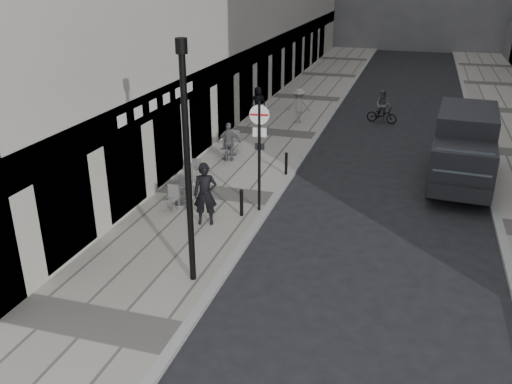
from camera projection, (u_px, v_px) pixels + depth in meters
sidewalk at (274, 133)px, 25.32m from camera, size 4.00×60.00×0.12m
walking_man at (205, 194)px, 15.92m from camera, size 0.80×0.64×1.90m
sign_post at (259, 142)px, 16.33m from camera, size 0.60×0.14×3.49m
lamppost at (187, 155)px, 12.16m from camera, size 0.26×0.26×5.78m
bollard_near at (286, 164)px, 20.00m from camera, size 0.11×0.11×0.80m
bollard_far at (242, 203)px, 16.64m from camera, size 0.11×0.11×0.82m
panel_van at (464, 144)px, 19.21m from camera, size 2.37×5.53×2.54m
cyclist at (382, 110)px, 27.05m from camera, size 1.60×0.85×1.64m
pedestrian_a at (229, 142)px, 21.25m from camera, size 0.98×0.60×1.56m
pedestrian_b at (299, 105)px, 26.64m from camera, size 1.14×0.73×1.67m
pedestrian_c at (258, 103)px, 27.39m from camera, size 0.92×0.81×1.59m
cafe_table_near at (179, 192)px, 17.43m from camera, size 0.66×1.50×0.85m
cafe_table_mid at (193, 173)px, 19.09m from camera, size 0.63×1.42×0.81m
cafe_table_far at (231, 144)px, 21.98m from camera, size 0.74×1.67×0.95m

